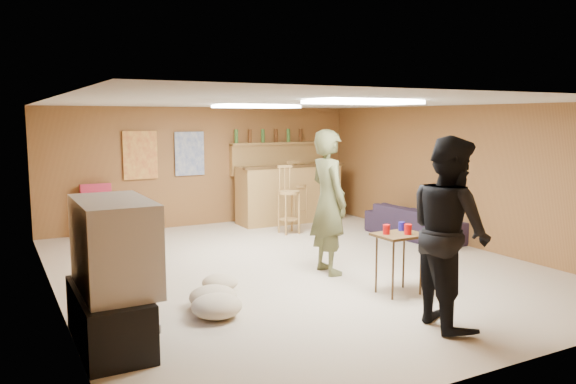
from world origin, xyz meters
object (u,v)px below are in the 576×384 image
sofa (416,222)px  tray_table (399,264)px  tv_body (114,245)px  person_olive (329,202)px  person_black (450,232)px  bar_counter (289,194)px

sofa → tray_table: bearing=130.2°
tv_body → person_olive: (2.90, 1.06, 0.03)m
person_black → bar_counter: bearing=0.8°
bar_counter → sofa: (1.20, -2.28, -0.29)m
person_black → sofa: person_black is taller
person_olive → tv_body: bearing=113.0°
person_black → sofa: 4.08m
person_olive → sofa: person_olive is taller
tv_body → person_olive: size_ratio=0.59×
bar_counter → person_black: bearing=-102.5°
person_black → tray_table: (0.20, 0.98, -0.57)m
sofa → person_black: bearing=138.0°
person_olive → bar_counter: bearing=-17.4°
person_black → tv_body: bearing=83.7°
tray_table → bar_counter: bearing=77.3°
sofa → tv_body: bearing=107.0°
tv_body → person_olive: person_olive is taller
person_black → sofa: size_ratio=1.01×
sofa → bar_counter: bearing=22.7°
person_black → tray_table: size_ratio=2.63×
bar_counter → person_olive: 3.63m
sofa → tray_table: size_ratio=2.59×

